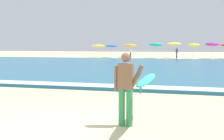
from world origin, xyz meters
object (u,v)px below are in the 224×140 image
Objects in this scene: beach_umbrella_1 at (112,46)px; beach_umbrella_2 at (130,45)px; beach_umbrella_4 at (174,44)px; beach_umbrella_6 at (212,44)px; surfer_with_board at (135,83)px; beach_umbrella_3 at (156,45)px; beach_umbrella_0 at (98,46)px; beachgoer_near_row_left at (131,52)px; beach_umbrella_5 at (194,45)px; beachgoer_near_row_mid at (177,53)px.

beach_umbrella_1 is 0.95× the size of beach_umbrella_2.
beach_umbrella_4 is 5.64m from beach_umbrella_6.
surfer_with_board is 39.23m from beach_umbrella_1.
beach_umbrella_3 is 7.98m from beach_umbrella_6.
beach_umbrella_4 reaches higher than beach_umbrella_2.
beach_umbrella_0 is 1.38× the size of beachgoer_near_row_left.
beach_umbrella_1 is 3.40m from beachgoer_near_row_left.
beach_umbrella_5 is at bearing 0.81° from beach_umbrella_0.
surfer_with_board is 39.11m from beach_umbrella_4.
beach_umbrella_3 reaches higher than beach_umbrella_5.
beach_umbrella_4 reaches higher than beach_umbrella_5.
beach_umbrella_2 reaches higher than beachgoer_near_row_left.
beach_umbrella_3 reaches higher than beach_umbrella_2.
beach_umbrella_2 is at bearing 22.08° from beach_umbrella_1.
beach_umbrella_5 is at bearing 87.46° from surfer_with_board.
beach_umbrella_5 is 1.40× the size of beachgoer_near_row_mid.
beach_umbrella_5 is at bearing 7.22° from beach_umbrella_1.
beach_umbrella_3 is 3.02m from beach_umbrella_4.
surfer_with_board is 1.08× the size of beach_umbrella_0.
beachgoer_near_row_left is at bearing -18.90° from beach_umbrella_0.
beach_umbrella_6 is at bearing -16.52° from beach_umbrella_4.
beach_umbrella_6 is (14.98, -0.25, 0.24)m from beach_umbrella_1.
beach_umbrella_4 is (6.82, 0.23, 0.24)m from beach_umbrella_2.
beach_umbrella_5 reaches higher than beach_umbrella_1.
beach_umbrella_2 reaches higher than beachgoer_near_row_mid.
beachgoer_near_row_left is (-7.54, 37.10, -0.18)m from surfer_with_board.
beachgoer_near_row_mid is at bearing -3.76° from beach_umbrella_1.
beach_umbrella_4 is at bearing -0.07° from beach_umbrella_0.
beach_umbrella_1 is at bearing 179.03° from beach_umbrella_6.
beach_umbrella_6 reaches higher than beach_umbrella_3.
beach_umbrella_1 is at bearing -157.92° from beach_umbrella_2.
beach_umbrella_4 is at bearing 91.69° from surfer_with_board.
surfer_with_board is at bearing -88.31° from beach_umbrella_4.
beach_umbrella_1 is at bearing 178.10° from beach_umbrella_3.
beach_umbrella_1 is 14.99m from beach_umbrella_6.
beach_umbrella_0 is 2.96m from beach_umbrella_1.
beach_umbrella_1 is 9.68m from beach_umbrella_4.
beach_umbrella_0 is (-13.36, 39.09, 0.80)m from surfer_with_board.
beach_umbrella_6 is at bearing 4.76° from beachgoer_near_row_mid.
beach_umbrella_5 is (1.74, 39.30, 0.94)m from surfer_with_board.
surfer_with_board is 1.07× the size of beach_umbrella_5.
beach_umbrella_0 is 0.91× the size of beach_umbrella_6.
beach_umbrella_5 is 0.92× the size of beach_umbrella_6.
beachgoer_near_row_left is (-9.28, -2.21, -1.12)m from beach_umbrella_5.
beach_umbrella_0 is 0.98× the size of beach_umbrella_5.
beach_umbrella_1 is 2.97m from beach_umbrella_2.
beachgoer_near_row_mid is (7.31, -1.78, -1.07)m from beach_umbrella_2.
beachgoer_near_row_mid is at bearing -175.24° from beach_umbrella_6.
beachgoer_near_row_left is (-3.82, -0.40, -1.15)m from beach_umbrella_3.
surfer_with_board is 37.73m from beach_umbrella_6.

